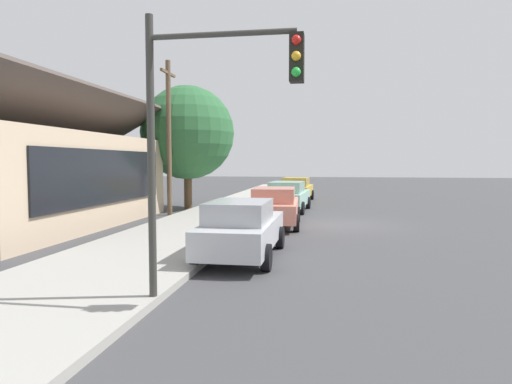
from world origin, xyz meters
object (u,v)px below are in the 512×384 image
car_coral (275,206)px  fire_hydrant_red (248,207)px  utility_pole_wooden (169,135)px  car_silver (242,228)px  traffic_light_main (208,111)px  car_mustard (297,189)px  car_seafoam (288,196)px  shade_tree (187,133)px

car_coral → fire_hydrant_red: (2.63, 1.57, -0.32)m
utility_pole_wooden → fire_hydrant_red: 5.29m
car_coral → fire_hydrant_red: bearing=27.6°
car_silver → traffic_light_main: size_ratio=0.90×
car_mustard → traffic_light_main: traffic_light_main is taller
car_silver → car_seafoam: same height
traffic_light_main → car_coral: bearing=0.5°
traffic_light_main → fire_hydrant_red: 13.39m
traffic_light_main → utility_pole_wooden: 14.50m
car_seafoam → shade_tree: 6.56m
car_silver → car_coral: bearing=-1.1°
car_seafoam → shade_tree: bearing=89.9°
shade_tree → fire_hydrant_red: size_ratio=9.57×
car_coral → utility_pole_wooden: (3.03, 5.57, 3.11)m
shade_tree → car_coral: bearing=-137.0°
car_coral → utility_pole_wooden: bearing=58.2°
car_mustard → utility_pole_wooden: utility_pole_wooden is taller
car_mustard → fire_hydrant_red: size_ratio=6.44×
car_coral → car_mustard: same height
shade_tree → utility_pole_wooden: bearing=-179.7°
car_mustard → traffic_light_main: 22.36m
traffic_light_main → utility_pole_wooden: utility_pole_wooden is taller
shade_tree → car_silver: bearing=-155.8°
car_coral → car_mustard: size_ratio=1.02×
car_seafoam → utility_pole_wooden: (-2.63, 5.58, 3.11)m
car_silver → car_seafoam: 11.77m
car_silver → traffic_light_main: bearing=-176.7°
car_seafoam → car_mustard: (6.23, -0.00, -0.00)m
car_seafoam → traffic_light_main: (-15.97, -0.08, 2.67)m
shade_tree → utility_pole_wooden: 2.97m
car_mustard → fire_hydrant_red: 9.40m
car_mustard → utility_pole_wooden: bearing=150.8°
utility_pole_wooden → fire_hydrant_red: utility_pole_wooden is taller
shade_tree → utility_pole_wooden: utility_pole_wooden is taller
car_coral → utility_pole_wooden: 7.06m
car_silver → fire_hydrant_red: size_ratio=6.62×
car_seafoam → car_mustard: bearing=3.2°
car_coral → traffic_light_main: bearing=177.3°
car_coral → shade_tree: (5.99, 5.59, 3.40)m
traffic_light_main → fire_hydrant_red: size_ratio=7.32×
car_coral → utility_pole_wooden: size_ratio=0.62×
traffic_light_main → car_mustard: bearing=0.2°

